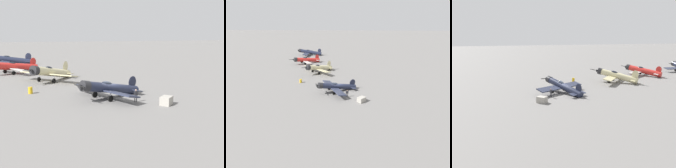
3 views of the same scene
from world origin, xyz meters
TOP-DOWN VIEW (x-y plane):
  - ground_plane at (0.00, 0.00)m, footprint 400.00×400.00m
  - airplane_foreground at (0.45, 0.23)m, footprint 9.51×9.96m
  - airplane_mid_apron at (6.81, -14.71)m, footprint 9.44×9.43m
  - airplane_far_line at (13.21, -26.10)m, footprint 10.36×9.67m
  - ground_crew_mechanic at (-2.14, 3.08)m, footprint 0.59×0.35m
  - equipment_crate at (-5.11, 5.34)m, footprint 1.92×1.91m
  - fuel_drum at (10.20, -5.37)m, footprint 0.63×0.63m

SIDE VIEW (x-z plane):
  - ground_plane at x=0.00m, z-range 0.00..0.00m
  - fuel_drum at x=10.20m, z-range 0.00..0.93m
  - equipment_crate at x=-5.11m, z-range 0.00..1.01m
  - ground_crew_mechanic at x=-2.14m, z-range 0.17..1.75m
  - airplane_foreground at x=0.45m, z-range -0.22..2.83m
  - airplane_far_line at x=13.21m, z-range -0.12..2.90m
  - airplane_mid_apron at x=6.81m, z-range -0.03..3.21m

